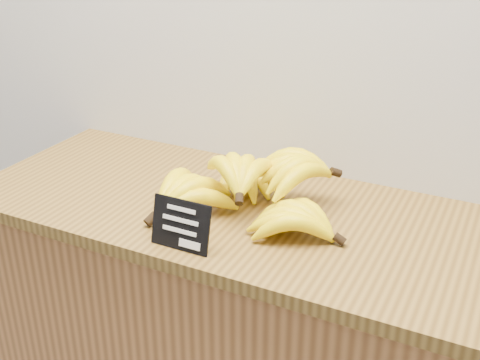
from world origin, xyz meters
TOP-DOWN VIEW (x-y plane):
  - counter_top at (-0.12, 2.75)m, footprint 1.33×0.54m
  - chalkboard_sign at (-0.17, 2.54)m, footprint 0.13×0.03m
  - banana_pile at (-0.13, 2.74)m, footprint 0.52×0.37m

SIDE VIEW (x-z plane):
  - counter_top at x=-0.12m, z-range 0.90..0.93m
  - chalkboard_sign at x=-0.17m, z-range 0.93..1.03m
  - banana_pile at x=-0.13m, z-range 0.92..1.05m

